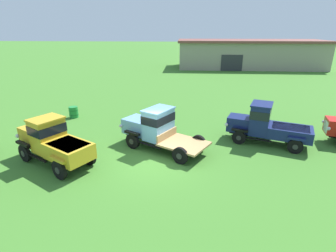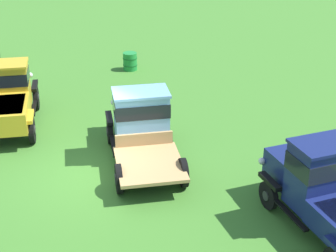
% 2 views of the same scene
% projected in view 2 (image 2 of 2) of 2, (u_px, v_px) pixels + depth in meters
% --- Properties ---
extents(ground_plane, '(240.00, 240.00, 0.00)m').
position_uv_depth(ground_plane, '(99.00, 174.00, 15.49)').
color(ground_plane, '#3D7528').
extents(vintage_truck_second_in_line, '(4.53, 3.51, 2.23)m').
position_uv_depth(vintage_truck_second_in_line, '(9.00, 95.00, 18.10)').
color(vintage_truck_second_in_line, black).
rests_on(vintage_truck_second_in_line, ground).
extents(vintage_truck_midrow_center, '(5.14, 4.01, 2.22)m').
position_uv_depth(vintage_truck_midrow_center, '(141.00, 121.00, 16.19)').
color(vintage_truck_midrow_center, black).
rests_on(vintage_truck_midrow_center, ground).
extents(vintage_truck_far_side, '(4.78, 3.06, 2.28)m').
position_uv_depth(vintage_truck_far_side, '(327.00, 192.00, 12.61)').
color(vintage_truck_far_side, black).
rests_on(vintage_truck_far_side, ground).
extents(oil_drum_beside_row, '(0.66, 0.66, 0.82)m').
position_uv_depth(oil_drum_beside_row, '(130.00, 61.00, 23.66)').
color(oil_drum_beside_row, '#1E7F33').
rests_on(oil_drum_beside_row, ground).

